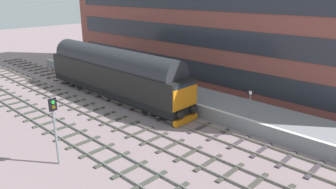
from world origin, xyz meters
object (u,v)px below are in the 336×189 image
platform_number_sign (250,100)px  waiting_passenger (144,74)px  diesel_locomotive (114,72)px  signal_post_near (55,124)px

platform_number_sign → waiting_passenger: (0.58, 11.61, -0.37)m
diesel_locomotive → waiting_passenger: (2.59, -1.17, -0.49)m
diesel_locomotive → platform_number_sign: bearing=-81.0°
platform_number_sign → waiting_passenger: bearing=87.1°
signal_post_near → diesel_locomotive: bearing=37.4°
signal_post_near → waiting_passenger: (12.08, 6.07, -0.53)m
diesel_locomotive → platform_number_sign: 12.94m
diesel_locomotive → waiting_passenger: size_ratio=10.76×
diesel_locomotive → waiting_passenger: bearing=-24.3°
platform_number_sign → waiting_passenger: platform_number_sign is taller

